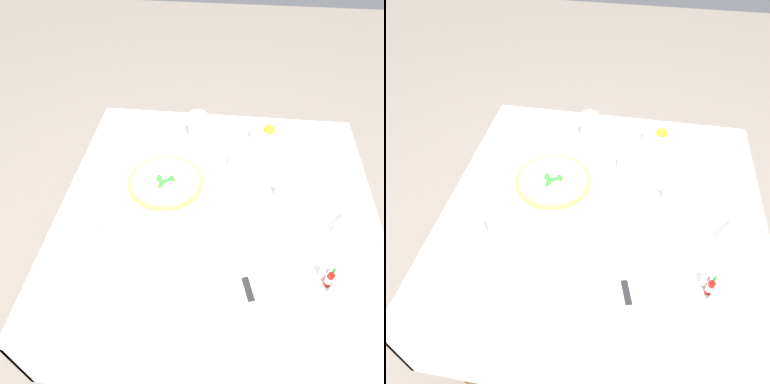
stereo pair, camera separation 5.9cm
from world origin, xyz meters
TOP-DOWN VIEW (x-y plane):
  - ground_plane at (0.00, 0.00)m, footprint 8.00×8.00m
  - dining_table at (0.00, 0.00)m, footprint 1.09×1.09m
  - pizza_plate at (-0.07, -0.20)m, footprint 0.33×0.33m
  - pizza at (-0.07, -0.20)m, footprint 0.28×0.28m
  - coffee_cup_far_right at (-0.21, 0.06)m, footprint 0.13×0.13m
  - coffee_cup_left_edge at (-0.07, 0.23)m, footprint 0.13×0.13m
  - water_glass_back_corner at (-0.29, -0.39)m, footprint 0.07×0.07m
  - water_glass_center_back at (-0.38, -0.11)m, footprint 0.07×0.07m
  - water_glass_far_left at (0.22, -0.38)m, footprint 0.07×0.07m
  - napkin_folded at (0.37, 0.12)m, footprint 0.24×0.17m
  - dinner_knife at (0.38, 0.12)m, footprint 0.19×0.07m
  - citrus_bowl at (-0.40, 0.19)m, footprint 0.15×0.15m
  - hot_sauce_bottle at (0.27, 0.34)m, footprint 0.02×0.02m
  - salt_shaker at (0.30, 0.35)m, footprint 0.03×0.03m
  - pepper_shaker at (0.24, 0.33)m, footprint 0.03×0.03m
  - menu_card at (0.05, 0.41)m, footprint 0.07×0.06m

SIDE VIEW (x-z plane):
  - ground_plane at x=0.00m, z-range 0.00..0.00m
  - dining_table at x=0.00m, z-range 0.23..0.96m
  - napkin_folded at x=0.37m, z-range 0.73..0.75m
  - pizza_plate at x=-0.07m, z-range 0.73..0.75m
  - dinner_knife at x=0.38m, z-range 0.75..0.76m
  - pizza at x=-0.07m, z-range 0.74..0.76m
  - salt_shaker at x=0.30m, z-range 0.72..0.78m
  - pepper_shaker at x=0.24m, z-range 0.72..0.78m
  - citrus_bowl at x=-0.40m, z-range 0.72..0.78m
  - coffee_cup_far_right at x=-0.21m, z-range 0.72..0.79m
  - menu_card at x=0.05m, z-range 0.73..0.79m
  - coffee_cup_left_edge at x=-0.07m, z-range 0.72..0.79m
  - hot_sauce_bottle at x=0.27m, z-range 0.72..0.80m
  - water_glass_back_corner at x=-0.29m, z-range 0.72..0.83m
  - water_glass_far_left at x=0.22m, z-range 0.72..0.83m
  - water_glass_center_back at x=-0.38m, z-range 0.72..0.84m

